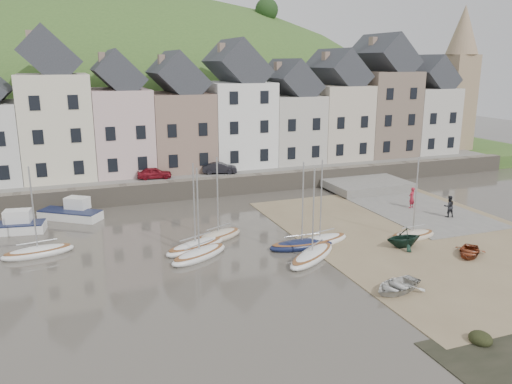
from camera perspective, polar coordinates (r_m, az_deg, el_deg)
name	(u,v)px	position (r m, az deg, el deg)	size (l,w,h in m)	color
ground	(288,256)	(34.28, 3.57, -7.21)	(160.00, 160.00, 0.00)	#413C33
quay_land	(182,161)	(63.54, -8.31, 3.49)	(90.00, 30.00, 1.50)	#395B24
quay_street	(206,173)	(52.42, -5.60, 2.15)	(70.00, 7.00, 0.10)	slate
seawall	(216,187)	(49.28, -4.52, 0.61)	(70.00, 1.20, 1.80)	slate
beach	(423,237)	(39.82, 18.22, -4.77)	(18.00, 26.00, 0.06)	#7C684C
slipway	(402,204)	(48.20, 16.06, -1.27)	(8.00, 18.00, 0.12)	slate
hillside	(124,238)	(94.48, -14.60, -4.98)	(134.40, 84.00, 84.00)	#395B24
townhouse_terrace	(212,113)	(55.34, -4.93, 8.87)	(61.05, 8.00, 13.93)	silver
church_spire	(459,74)	(71.37, 21.86, 12.15)	(4.00, 4.00, 18.00)	#997F60
sailboat_0	(38,252)	(37.27, -23.26, -6.17)	(4.83, 2.22, 6.32)	white
sailboat_1	(199,254)	(34.06, -6.38, -6.95)	(4.82, 3.63, 6.32)	white
sailboat_2	(218,236)	(37.40, -4.25, -4.91)	(4.43, 3.15, 6.32)	beige
sailboat_3	(195,246)	(35.52, -6.81, -6.04)	(5.03, 3.34, 6.32)	white
sailboat_4	(312,256)	(33.83, 6.31, -7.10)	(5.19, 4.38, 6.32)	white
sailboat_5	(302,244)	(35.72, 5.16, -5.88)	(4.85, 1.73, 6.32)	#131A3B
sailboat_6	(320,241)	(36.56, 7.17, -5.45)	(5.06, 2.49, 6.32)	white
sailboat_7	(413,235)	(39.10, 17.16, -4.66)	(4.00, 1.80, 6.32)	beige
motorboat_0	(10,225)	(42.86, -25.91, -3.39)	(5.62, 2.56, 1.70)	white
motorboat_2	(72,212)	(44.66, -19.94, -2.11)	(5.20, 4.42, 1.70)	white
rowboat_white	(397,286)	(30.09, 15.50, -10.10)	(2.32, 3.24, 0.67)	silver
rowboat_green	(404,237)	(36.92, 16.24, -4.91)	(2.30, 2.67, 1.40)	black
rowboat_red	(469,252)	(36.89, 22.78, -6.19)	(1.97, 2.76, 0.57)	brown
person_red	(412,198)	(46.65, 17.07, -0.60)	(0.67, 0.44, 1.85)	maroon
person_dark	(449,206)	(44.90, 20.83, -1.52)	(0.88, 0.68, 1.80)	black
car_left	(154,173)	(50.23, -11.33, 2.11)	(1.32, 3.28, 1.12)	maroon
car_right	(220,168)	(51.66, -4.10, 2.71)	(1.21, 3.48, 1.15)	black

